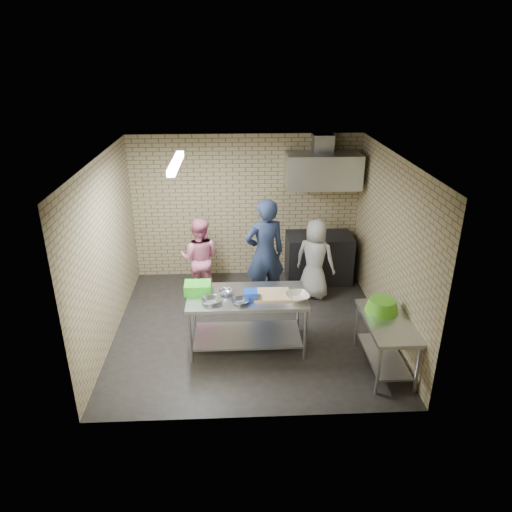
# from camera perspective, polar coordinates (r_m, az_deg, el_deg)

# --- Properties ---
(floor) EXTENTS (4.20, 4.20, 0.00)m
(floor) POSITION_cam_1_polar(r_m,az_deg,el_deg) (7.62, -0.69, -8.56)
(floor) COLOR black
(floor) RESTS_ON ground
(ceiling) EXTENTS (4.20, 4.20, 0.00)m
(ceiling) POSITION_cam_1_polar(r_m,az_deg,el_deg) (6.59, -0.80, 11.71)
(ceiling) COLOR black
(ceiling) RESTS_ON ground
(back_wall) EXTENTS (4.20, 0.06, 2.70)m
(back_wall) POSITION_cam_1_polar(r_m,az_deg,el_deg) (8.87, -1.22, 5.86)
(back_wall) COLOR tan
(back_wall) RESTS_ON ground
(front_wall) EXTENTS (4.20, 0.06, 2.70)m
(front_wall) POSITION_cam_1_polar(r_m,az_deg,el_deg) (5.21, 0.08, -7.76)
(front_wall) COLOR tan
(front_wall) RESTS_ON ground
(left_wall) EXTENTS (0.06, 4.00, 2.70)m
(left_wall) POSITION_cam_1_polar(r_m,az_deg,el_deg) (7.24, -17.59, 0.47)
(left_wall) COLOR tan
(left_wall) RESTS_ON ground
(right_wall) EXTENTS (0.06, 4.00, 2.70)m
(right_wall) POSITION_cam_1_polar(r_m,az_deg,el_deg) (7.37, 15.82, 1.10)
(right_wall) COLOR tan
(right_wall) RESTS_ON ground
(prep_table) EXTENTS (1.70, 0.85, 0.85)m
(prep_table) POSITION_cam_1_polar(r_m,az_deg,el_deg) (6.97, -1.07, -7.81)
(prep_table) COLOR silver
(prep_table) RESTS_ON floor
(side_counter) EXTENTS (0.60, 1.20, 0.75)m
(side_counter) POSITION_cam_1_polar(r_m,az_deg,el_deg) (6.80, 15.25, -10.15)
(side_counter) COLOR silver
(side_counter) RESTS_ON floor
(stove) EXTENTS (1.20, 0.70, 0.90)m
(stove) POSITION_cam_1_polar(r_m,az_deg,el_deg) (9.00, 7.52, -0.21)
(stove) COLOR black
(stove) RESTS_ON floor
(range_hood) EXTENTS (1.30, 0.60, 0.60)m
(range_hood) POSITION_cam_1_polar(r_m,az_deg,el_deg) (8.52, 8.06, 10.12)
(range_hood) COLOR silver
(range_hood) RESTS_ON back_wall
(hood_duct) EXTENTS (0.35, 0.30, 0.30)m
(hood_duct) POSITION_cam_1_polar(r_m,az_deg,el_deg) (8.57, 8.05, 13.28)
(hood_duct) COLOR #A5A8AD
(hood_duct) RESTS_ON back_wall
(wall_shelf) EXTENTS (0.80, 0.20, 0.04)m
(wall_shelf) POSITION_cam_1_polar(r_m,az_deg,el_deg) (8.80, 9.71, 9.25)
(wall_shelf) COLOR #3F2B19
(wall_shelf) RESTS_ON back_wall
(fluorescent_fixture) EXTENTS (0.10, 1.25, 0.08)m
(fluorescent_fixture) POSITION_cam_1_polar(r_m,az_deg,el_deg) (6.64, -9.61, 10.95)
(fluorescent_fixture) COLOR white
(fluorescent_fixture) RESTS_ON ceiling
(green_crate) EXTENTS (0.38, 0.28, 0.15)m
(green_crate) POSITION_cam_1_polar(r_m,az_deg,el_deg) (6.85, -7.01, -3.82)
(green_crate) COLOR green
(green_crate) RESTS_ON prep_table
(blue_tub) EXTENTS (0.19, 0.19, 0.12)m
(blue_tub) POSITION_cam_1_polar(r_m,az_deg,el_deg) (6.65, -0.64, -4.68)
(blue_tub) COLOR #163EAB
(blue_tub) RESTS_ON prep_table
(cutting_board) EXTENTS (0.52, 0.40, 0.03)m
(cutting_board) POSITION_cam_1_polar(r_m,az_deg,el_deg) (6.75, 1.88, -4.65)
(cutting_board) COLOR tan
(cutting_board) RESTS_ON prep_table
(mixing_bowl_a) EXTENTS (0.32, 0.32, 0.06)m
(mixing_bowl_a) POSITION_cam_1_polar(r_m,az_deg,el_deg) (6.58, -5.42, -5.41)
(mixing_bowl_a) COLOR #B2B3B9
(mixing_bowl_a) RESTS_ON prep_table
(mixing_bowl_b) EXTENTS (0.24, 0.24, 0.06)m
(mixing_bowl_b) POSITION_cam_1_polar(r_m,az_deg,el_deg) (6.79, -3.65, -4.36)
(mixing_bowl_b) COLOR #B8B9BF
(mixing_bowl_b) RESTS_ON prep_table
(mixing_bowl_c) EXTENTS (0.29, 0.29, 0.06)m
(mixing_bowl_c) POSITION_cam_1_polar(r_m,az_deg,el_deg) (6.55, -1.92, -5.45)
(mixing_bowl_c) COLOR #ADB0B4
(mixing_bowl_c) RESTS_ON prep_table
(ceramic_bowl) EXTENTS (0.39, 0.39, 0.08)m
(ceramic_bowl) POSITION_cam_1_polar(r_m,az_deg,el_deg) (6.66, 4.99, -4.90)
(ceramic_bowl) COLOR beige
(ceramic_bowl) RESTS_ON prep_table
(green_basin) EXTENTS (0.46, 0.46, 0.17)m
(green_basin) POSITION_cam_1_polar(r_m,az_deg,el_deg) (6.76, 14.89, -5.75)
(green_basin) COLOR #59C626
(green_basin) RESTS_ON side_counter
(bottle_green) EXTENTS (0.06, 0.06, 0.15)m
(bottle_green) POSITION_cam_1_polar(r_m,az_deg,el_deg) (8.81, 10.72, 9.83)
(bottle_green) COLOR green
(bottle_green) RESTS_ON wall_shelf
(man_navy) EXTENTS (0.79, 0.63, 1.90)m
(man_navy) POSITION_cam_1_polar(r_m,az_deg,el_deg) (7.84, 1.07, 0.25)
(man_navy) COLOR #151A36
(man_navy) RESTS_ON floor
(woman_pink) EXTENTS (0.79, 0.66, 1.46)m
(woman_pink) POSITION_cam_1_polar(r_m,az_deg,el_deg) (8.27, -6.77, -0.27)
(woman_pink) COLOR pink
(woman_pink) RESTS_ON floor
(woman_white) EXTENTS (0.83, 0.73, 1.43)m
(woman_white) POSITION_cam_1_polar(r_m,az_deg,el_deg) (8.29, 7.11, -0.36)
(woman_white) COLOR silver
(woman_white) RESTS_ON floor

